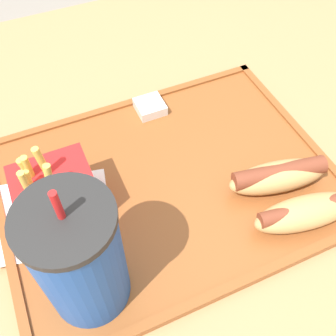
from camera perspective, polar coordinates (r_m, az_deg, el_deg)
ground_plane at (r=1.26m, az=1.89°, el=-22.95°), size 8.00×8.00×0.00m
dining_table at (r=0.90m, az=2.55°, el=-16.88°), size 1.26×1.09×0.76m
food_tray at (r=0.56m, az=0.00°, el=-2.15°), size 0.47×0.36×0.01m
paper_napkin at (r=0.55m, az=-16.26°, el=-6.49°), size 0.17×0.15×0.00m
soda_cup at (r=0.42m, az=-12.71°, el=-12.70°), size 0.09×0.09×0.20m
hot_dog_far at (r=0.53m, az=19.35°, el=-6.05°), size 0.15×0.07×0.04m
hot_dog_near at (r=0.56m, az=15.71°, el=-1.11°), size 0.15×0.07×0.04m
fries_carton at (r=0.52m, az=-16.03°, el=-3.52°), size 0.10×0.08×0.12m
sauce_cup_mayo at (r=0.65m, az=-2.72°, el=8.91°), size 0.04×0.04×0.02m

